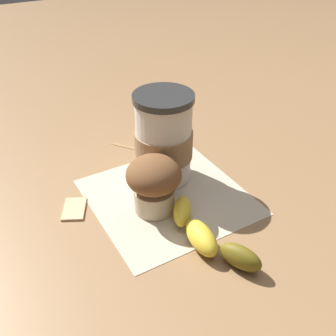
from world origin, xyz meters
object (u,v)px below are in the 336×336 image
Objects in this scene: coffee_cup at (164,139)px; muffin at (154,182)px; sugar_packet at (74,208)px; banana at (206,235)px.

muffin is at bearing -38.06° from coffee_cup.
coffee_cup is 1.69× the size of muffin.
muffin is at bearing 62.70° from sugar_packet.
muffin is 0.11m from banana.
banana is 0.20m from sugar_packet.
sugar_packet is (0.01, -0.16, -0.07)m from coffee_cup.
muffin reaches higher than sugar_packet.
coffee_cup is at bearing 93.80° from sugar_packet.
banana is (0.10, 0.03, -0.03)m from muffin.
coffee_cup reaches higher than muffin.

